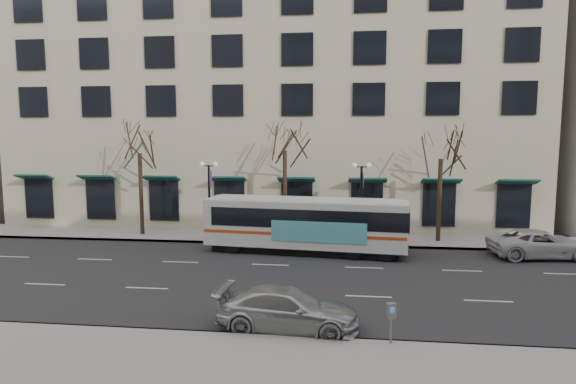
# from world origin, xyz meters

# --- Properties ---
(ground) EXTENTS (160.00, 160.00, 0.00)m
(ground) POSITION_xyz_m (0.00, 0.00, 0.00)
(ground) COLOR black
(ground) RESTS_ON ground
(sidewalk_far) EXTENTS (80.00, 4.00, 0.15)m
(sidewalk_far) POSITION_xyz_m (5.00, 9.00, 0.07)
(sidewalk_far) COLOR gray
(sidewalk_far) RESTS_ON ground
(building_hotel) EXTENTS (40.00, 20.00, 24.00)m
(building_hotel) POSITION_xyz_m (-2.00, 21.00, 12.00)
(building_hotel) COLOR #BBAD8F
(building_hotel) RESTS_ON ground
(tree_far_left) EXTENTS (3.60, 3.60, 8.34)m
(tree_far_left) POSITION_xyz_m (-10.00, 8.80, 6.70)
(tree_far_left) COLOR black
(tree_far_left) RESTS_ON ground
(tree_far_mid) EXTENTS (3.60, 3.60, 8.55)m
(tree_far_mid) POSITION_xyz_m (0.00, 8.80, 6.91)
(tree_far_mid) COLOR black
(tree_far_mid) RESTS_ON ground
(tree_far_right) EXTENTS (3.60, 3.60, 8.06)m
(tree_far_right) POSITION_xyz_m (10.00, 8.80, 6.42)
(tree_far_right) COLOR black
(tree_far_right) RESTS_ON ground
(lamp_post_left) EXTENTS (1.22, 0.45, 5.21)m
(lamp_post_left) POSITION_xyz_m (-4.99, 8.20, 2.94)
(lamp_post_left) COLOR black
(lamp_post_left) RESTS_ON ground
(lamp_post_right) EXTENTS (1.22, 0.45, 5.21)m
(lamp_post_right) POSITION_xyz_m (5.01, 8.20, 2.94)
(lamp_post_right) COLOR black
(lamp_post_right) RESTS_ON ground
(city_bus) EXTENTS (12.11, 3.77, 3.23)m
(city_bus) POSITION_xyz_m (1.72, 5.30, 1.77)
(city_bus) COLOR silver
(city_bus) RESTS_ON ground
(silver_car) EXTENTS (5.29, 2.46, 1.50)m
(silver_car) POSITION_xyz_m (1.94, -6.20, 0.75)
(silver_car) COLOR #ADB1B5
(silver_car) RESTS_ON ground
(white_pickup) EXTENTS (5.94, 3.25, 1.58)m
(white_pickup) POSITION_xyz_m (15.10, 5.66, 0.79)
(white_pickup) COLOR #B9B9B9
(white_pickup) RESTS_ON ground
(pay_station) EXTENTS (0.33, 0.26, 1.35)m
(pay_station) POSITION_xyz_m (5.47, -7.30, 1.13)
(pay_station) COLOR gray
(pay_station) RESTS_ON sidewalk_near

